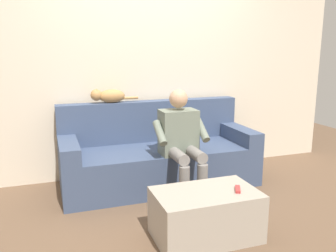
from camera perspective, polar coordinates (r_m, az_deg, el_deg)
The scene contains 7 objects.
ground_plane at distance 3.37m, azimuth 2.30°, elevation -13.45°, with size 8.00×8.00×0.00m, color brown.
back_wall at distance 4.16m, azimuth -3.60°, elevation 11.09°, with size 4.94×0.06×2.75m, color beige.
couch at distance 3.91m, azimuth -1.63°, elevation -4.98°, with size 2.09×0.82×0.89m.
coffee_table at distance 2.87m, azimuth 6.09°, elevation -14.02°, with size 0.81×0.50×0.39m.
person_solo_seated at distance 3.47m, azimuth 2.15°, elevation -2.03°, with size 0.52×0.57×1.08m.
cat_on_backrest at distance 3.92m, azimuth -9.60°, elevation 4.84°, with size 0.52×0.15×0.16m.
remote_red at distance 2.85m, azimuth 11.19°, elevation -9.97°, with size 0.13×0.04×0.02m, color #B73333.
Camera 1 is at (1.12, 3.42, 1.46)m, focal length 37.75 mm.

